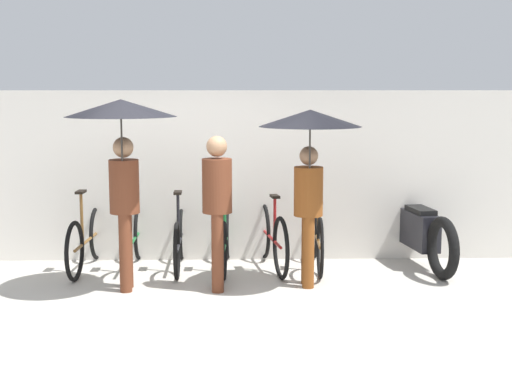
# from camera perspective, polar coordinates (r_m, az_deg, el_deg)

# --- Properties ---
(ground_plane) EXTENTS (30.00, 30.00, 0.00)m
(ground_plane) POSITION_cam_1_polar(r_m,az_deg,el_deg) (7.11, -4.95, -9.56)
(ground_plane) COLOR #B7B2A8
(back_wall) EXTENTS (12.07, 0.12, 2.15)m
(back_wall) POSITION_cam_1_polar(r_m,az_deg,el_deg) (9.05, -4.19, 1.29)
(back_wall) COLOR silver
(back_wall) RESTS_ON ground
(parked_bicycle_0) EXTENTS (0.44, 1.75, 1.08)m
(parked_bicycle_0) POSITION_cam_1_polar(r_m,az_deg,el_deg) (8.86, -13.38, -3.70)
(parked_bicycle_0) COLOR black
(parked_bicycle_0) RESTS_ON ground
(parked_bicycle_1) EXTENTS (0.44, 1.74, 1.00)m
(parked_bicycle_1) POSITION_cam_1_polar(r_m,az_deg,el_deg) (8.75, -9.81, -3.75)
(parked_bicycle_1) COLOR black
(parked_bicycle_1) RESTS_ON ground
(parked_bicycle_2) EXTENTS (0.44, 1.66, 1.00)m
(parked_bicycle_2) POSITION_cam_1_polar(r_m,az_deg,el_deg) (8.70, -6.14, -3.81)
(parked_bicycle_2) COLOR black
(parked_bicycle_2) RESTS_ON ground
(parked_bicycle_3) EXTENTS (0.44, 1.73, 1.02)m
(parked_bicycle_3) POSITION_cam_1_polar(r_m,az_deg,el_deg) (8.66, -2.45, -3.81)
(parked_bicycle_3) COLOR black
(parked_bicycle_3) RESTS_ON ground
(parked_bicycle_4) EXTENTS (0.47, 1.76, 1.02)m
(parked_bicycle_4) POSITION_cam_1_polar(r_m,az_deg,el_deg) (8.69, 1.25, -3.62)
(parked_bicycle_4) COLOR black
(parked_bicycle_4) RESTS_ON ground
(parked_bicycle_5) EXTENTS (0.44, 1.74, 1.03)m
(parked_bicycle_5) POSITION_cam_1_polar(r_m,az_deg,el_deg) (8.74, 4.92, -3.60)
(parked_bicycle_5) COLOR black
(parked_bicycle_5) RESTS_ON ground
(pedestrian_leading) EXTENTS (1.16, 1.16, 2.07)m
(pedestrian_leading) POSITION_cam_1_polar(r_m,az_deg,el_deg) (7.59, -10.68, 4.44)
(pedestrian_leading) COLOR brown
(pedestrian_leading) RESTS_ON ground
(pedestrian_center) EXTENTS (0.32, 0.32, 1.68)m
(pedestrian_center) POSITION_cam_1_polar(r_m,az_deg,el_deg) (7.64, -3.13, -0.70)
(pedestrian_center) COLOR brown
(pedestrian_center) RESTS_ON ground
(pedestrian_trailing) EXTENTS (1.10, 1.10, 1.95)m
(pedestrian_trailing) POSITION_cam_1_polar(r_m,az_deg,el_deg) (7.65, 4.31, 3.80)
(pedestrian_trailing) COLOR brown
(pedestrian_trailing) RESTS_ON ground
(motorcycle) EXTENTS (0.59, 2.05, 0.93)m
(motorcycle) POSITION_cam_1_polar(r_m,az_deg,el_deg) (9.02, 12.97, -3.22)
(motorcycle) COLOR black
(motorcycle) RESTS_ON ground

